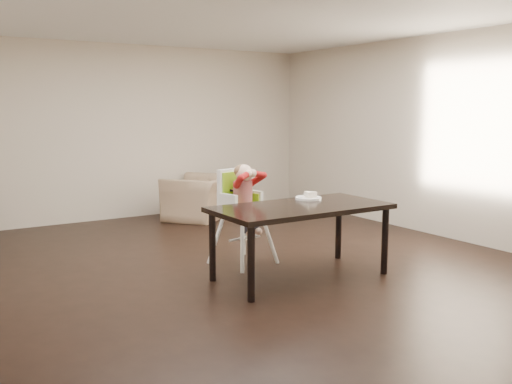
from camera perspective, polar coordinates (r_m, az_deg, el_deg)
ground at (r=6.28m, az=-0.57°, el=-7.55°), size 7.00×7.00×0.00m
room_walls at (r=6.03m, az=-0.60°, el=9.64°), size 6.02×7.02×2.71m
dining_table at (r=5.80m, az=4.50°, el=-2.11°), size 1.80×0.90×0.75m
high_chair at (r=6.30m, az=-1.48°, el=-0.17°), size 0.56×0.56×1.11m
plate at (r=6.16m, az=5.31°, el=-0.48°), size 0.35×0.35×0.08m
armchair at (r=8.95m, az=-5.69°, el=0.16°), size 1.22×1.16×0.90m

